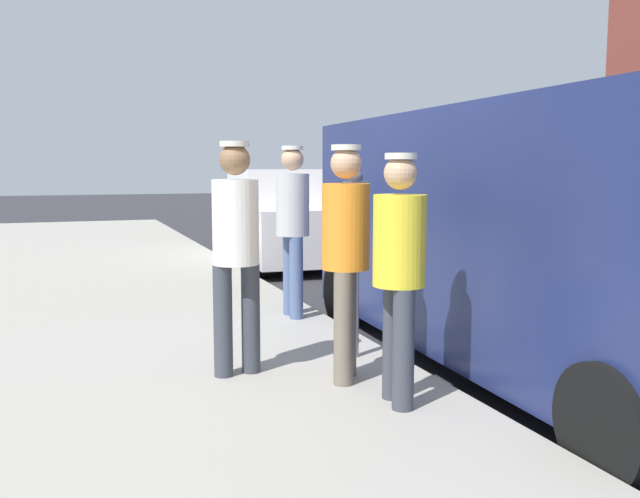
# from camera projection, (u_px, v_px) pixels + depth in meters

# --- Properties ---
(ground_plane) EXTENTS (80.00, 80.00, 0.00)m
(ground_plane) POSITION_uv_depth(u_px,v_px,m) (508.00, 365.00, 5.96)
(ground_plane) COLOR #2D2D33
(sidewalk_slab) EXTENTS (5.00, 32.00, 0.15)m
(sidewalk_slab) POSITION_uv_depth(u_px,v_px,m) (78.00, 405.00, 4.74)
(sidewalk_slab) COLOR #9E998E
(sidewalk_slab) RESTS_ON ground
(parking_meter_near) EXTENTS (0.14, 0.18, 1.52)m
(parking_meter_near) POSITION_uv_depth(u_px,v_px,m) (355.00, 231.00, 5.55)
(parking_meter_near) COLOR gray
(parking_meter_near) RESTS_ON sidewalk_slab
(pedestrian_in_yellow) EXTENTS (0.34, 0.36, 1.63)m
(pedestrian_in_yellow) POSITION_uv_depth(u_px,v_px,m) (399.00, 263.00, 4.44)
(pedestrian_in_yellow) COLOR #383D47
(pedestrian_in_yellow) RESTS_ON sidewalk_slab
(pedestrian_in_gray) EXTENTS (0.34, 0.36, 1.76)m
(pedestrian_in_gray) POSITION_uv_depth(u_px,v_px,m) (293.00, 219.00, 7.08)
(pedestrian_in_gray) COLOR #4C608C
(pedestrian_in_gray) RESTS_ON sidewalk_slab
(pedestrian_in_white) EXTENTS (0.36, 0.34, 1.73)m
(pedestrian_in_white) POSITION_uv_depth(u_px,v_px,m) (236.00, 242.00, 5.08)
(pedestrian_in_white) COLOR #383D47
(pedestrian_in_white) RESTS_ON sidewalk_slab
(pedestrian_in_orange) EXTENTS (0.34, 0.34, 1.70)m
(pedestrian_in_orange) POSITION_uv_depth(u_px,v_px,m) (346.00, 247.00, 4.94)
(pedestrian_in_orange) COLOR #726656
(pedestrian_in_orange) RESTS_ON sidewalk_slab
(parked_van) EXTENTS (2.29, 5.27, 2.15)m
(parked_van) POSITION_uv_depth(u_px,v_px,m) (535.00, 232.00, 5.78)
(parked_van) COLOR navy
(parked_van) RESTS_ON ground
(parked_sedan_behind) EXTENTS (2.13, 4.49, 1.65)m
(parked_sedan_behind) POSITION_uv_depth(u_px,v_px,m) (284.00, 220.00, 12.43)
(parked_sedan_behind) COLOR white
(parked_sedan_behind) RESTS_ON ground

